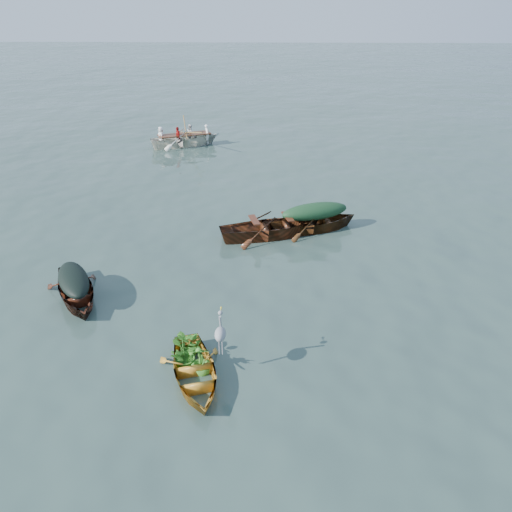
{
  "coord_description": "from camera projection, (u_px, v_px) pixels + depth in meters",
  "views": [
    {
      "loc": [
        0.09,
        -9.84,
        6.74
      ],
      "look_at": [
        -0.24,
        1.87,
        0.5
      ],
      "focal_mm": 35.0,
      "sensor_mm": 36.0,
      "label": 1
    }
  ],
  "objects": [
    {
      "name": "ground",
      "position": [
        264.0,
        312.0,
        11.86
      ],
      "size": [
        140.0,
        140.0,
        0.0
      ],
      "primitive_type": "plane",
      "color": "#344942",
      "rests_on": "ground"
    },
    {
      "name": "green_tarp_cover",
      "position": [
        315.0,
        210.0,
        15.53
      ],
      "size": [
        2.28,
        1.38,
        0.52
      ],
      "primitive_type": "ellipsoid",
      "rotation": [
        0.0,
        0.0,
        1.92
      ],
      "color": "#1A3F1F",
      "rests_on": "green_tarp_boat"
    },
    {
      "name": "dinghy_weeds",
      "position": [
        190.0,
        336.0,
        9.92
      ],
      "size": [
        0.93,
        1.06,
        0.6
      ],
      "primitive_type": "imported",
      "rotation": [
        0.0,
        0.0,
        0.3
      ],
      "color": "#236A1B",
      "rests_on": "yellow_dinghy"
    },
    {
      "name": "oars",
      "position": [
        184.0,
        134.0,
        24.17
      ],
      "size": [
        1.52,
        2.64,
        0.06
      ],
      "primitive_type": null,
      "rotation": [
        0.0,
        0.0,
        1.95
      ],
      "color": "brown",
      "rests_on": "rowed_boat"
    },
    {
      "name": "green_tarp_boat",
      "position": [
        314.0,
        231.0,
        15.86
      ],
      "size": [
        4.15,
        2.51,
        0.9
      ],
      "primitive_type": "imported",
      "rotation": [
        0.0,
        0.0,
        1.92
      ],
      "color": "#502F12",
      "rests_on": "ground"
    },
    {
      "name": "rowers",
      "position": [
        184.0,
        127.0,
        24.01
      ],
      "size": [
        3.45,
        2.35,
        0.76
      ],
      "primitive_type": "imported",
      "rotation": [
        0.0,
        0.0,
        1.95
      ],
      "color": "white",
      "rests_on": "rowed_boat"
    },
    {
      "name": "dark_tarp_cover",
      "position": [
        73.0,
        278.0,
        12.07
      ],
      "size": [
        1.46,
        1.94,
        0.4
      ],
      "primitive_type": "ellipsoid",
      "rotation": [
        0.0,
        0.0,
        0.49
      ],
      "color": "black",
      "rests_on": "dark_covered_boat"
    },
    {
      "name": "thwart_benches",
      "position": [
        271.0,
        221.0,
        15.21
      ],
      "size": [
        2.33,
        1.39,
        0.04
      ],
      "primitive_type": null,
      "rotation": [
        0.0,
        0.0,
        1.85
      ],
      "color": "#431C0F",
      "rests_on": "open_wooden_boat"
    },
    {
      "name": "yellow_dinghy",
      "position": [
        195.0,
        380.0,
        9.76
      ],
      "size": [
        2.01,
        3.08,
        0.75
      ],
      "primitive_type": "imported",
      "rotation": [
        0.0,
        0.0,
        0.3
      ],
      "color": "orange",
      "rests_on": "ground"
    },
    {
      "name": "rowed_boat",
      "position": [
        185.0,
        146.0,
        24.45
      ],
      "size": [
        4.78,
        2.99,
        1.11
      ],
      "primitive_type": "imported",
      "rotation": [
        0.0,
        0.0,
        1.95
      ],
      "color": "white",
      "rests_on": "ground"
    },
    {
      "name": "open_wooden_boat",
      "position": [
        271.0,
        237.0,
        15.46
      ],
      "size": [
        4.59,
        2.51,
        1.02
      ],
      "primitive_type": "imported",
      "rotation": [
        0.0,
        0.0,
        1.85
      ],
      "color": "#5A2A16",
      "rests_on": "ground"
    },
    {
      "name": "dark_covered_boat",
      "position": [
        77.0,
        299.0,
        12.35
      ],
      "size": [
        2.66,
        3.52,
        0.81
      ],
      "primitive_type": "imported",
      "rotation": [
        0.0,
        0.0,
        0.49
      ],
      "color": "#431C0F",
      "rests_on": "ground"
    },
    {
      "name": "heron",
      "position": [
        220.0,
        340.0,
        9.54
      ],
      "size": [
        0.38,
        0.46,
        0.92
      ],
      "primitive_type": null,
      "rotation": [
        0.0,
        0.0,
        0.3
      ],
      "color": "#95989D",
      "rests_on": "yellow_dinghy"
    }
  ]
}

